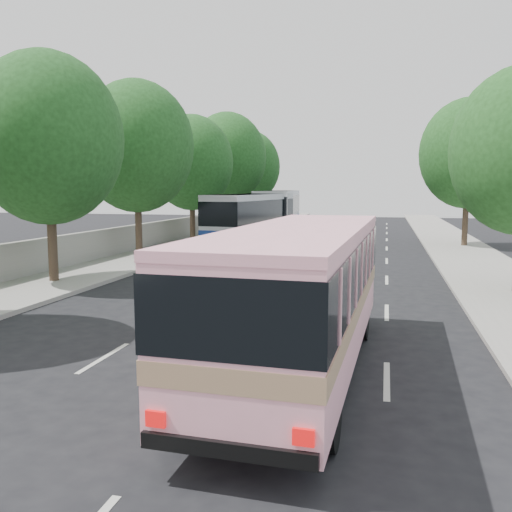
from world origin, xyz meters
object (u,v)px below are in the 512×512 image
(tour_coach_front, at_px, (252,214))
(tour_coach_rear, at_px, (278,208))
(pink_taxi, at_px, (245,254))
(pink_bus, at_px, (301,283))
(white_pickup, at_px, (212,260))

(tour_coach_front, height_order, tour_coach_rear, tour_coach_rear)
(tour_coach_rear, bearing_deg, pink_taxi, -87.54)
(pink_bus, xyz_separation_m, tour_coach_rear, (-6.98, 33.04, 0.27))
(pink_bus, relative_size, tour_coach_front, 0.83)
(pink_bus, distance_m, pink_taxi, 13.46)
(pink_bus, height_order, tour_coach_front, tour_coach_front)
(tour_coach_front, relative_size, tour_coach_rear, 0.95)
(pink_bus, bearing_deg, white_pickup, 118.47)
(tour_coach_front, bearing_deg, white_pickup, -77.31)
(pink_bus, relative_size, white_pickup, 1.97)
(tour_coach_front, distance_m, tour_coach_rear, 8.98)
(pink_bus, xyz_separation_m, white_pickup, (-5.54, 11.17, -1.16))
(pink_taxi, relative_size, tour_coach_front, 0.42)
(white_pickup, xyz_separation_m, tour_coach_rear, (-1.44, 21.88, 1.43))
(tour_coach_front, bearing_deg, pink_bus, -67.50)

